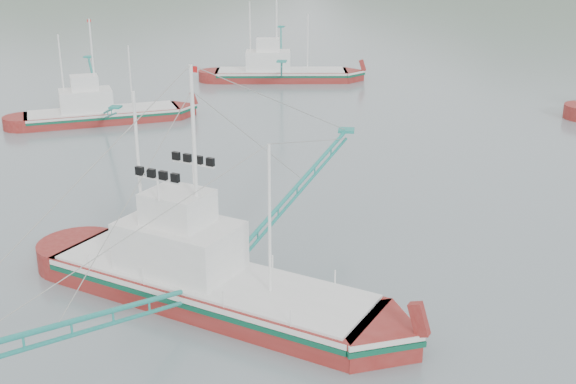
# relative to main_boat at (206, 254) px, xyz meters

# --- Properties ---
(ground) EXTENTS (1200.00, 1200.00, 0.00)m
(ground) POSITION_rel_main_boat_xyz_m (2.85, -0.22, -2.28)
(ground) COLOR slate
(ground) RESTS_ON ground
(main_boat) EXTENTS (15.72, 26.57, 11.23)m
(main_boat) POSITION_rel_main_boat_xyz_m (0.00, 0.00, 0.00)
(main_boat) COLOR maroon
(main_boat) RESTS_ON ground
(bg_boat_left) EXTENTS (13.71, 21.88, 9.41)m
(bg_boat_left) POSITION_rel_main_boat_xyz_m (-16.27, 30.41, -0.35)
(bg_boat_left) COLOR maroon
(bg_boat_left) RESTS_ON ground
(bg_boat_far) EXTENTS (14.76, 25.93, 10.55)m
(bg_boat_far) POSITION_rel_main_boat_xyz_m (-3.54, 50.62, -0.64)
(bg_boat_far) COLOR maroon
(bg_boat_far) RESTS_ON ground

